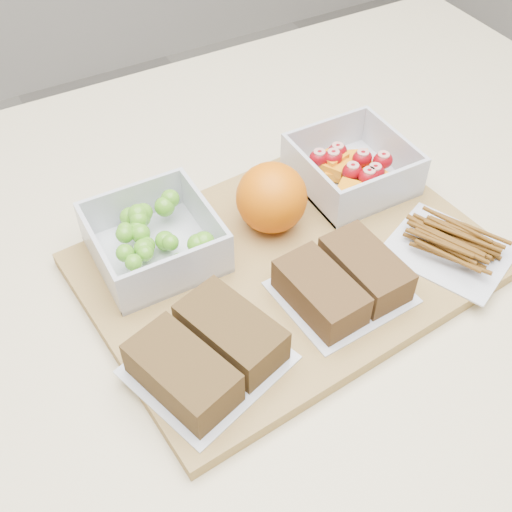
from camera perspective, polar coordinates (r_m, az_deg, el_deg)
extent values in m
cube|color=beige|center=(1.08, 0.75, -17.36)|extent=(1.20, 0.90, 0.90)
cube|color=#A38043|center=(0.70, 2.93, -0.70)|extent=(0.45, 0.34, 0.02)
cube|color=silver|center=(0.70, -8.83, 0.24)|extent=(0.13, 0.13, 0.00)
cube|color=silver|center=(0.73, -10.88, 4.57)|extent=(0.13, 0.00, 0.05)
cube|color=silver|center=(0.65, -7.00, -1.68)|extent=(0.13, 0.00, 0.05)
cube|color=silver|center=(0.70, -4.50, 3.34)|extent=(0.00, 0.12, 0.05)
cube|color=silver|center=(0.68, -13.76, -0.14)|extent=(0.00, 0.12, 0.05)
sphere|color=#559F21|center=(0.68, -9.94, 0.63)|extent=(0.02, 0.02, 0.02)
sphere|color=#559F21|center=(0.67, -11.57, 0.26)|extent=(0.02, 0.02, 0.02)
sphere|color=#559F21|center=(0.70, -10.37, 3.18)|extent=(0.02, 0.02, 0.02)
sphere|color=#559F21|center=(0.69, -8.09, 1.36)|extent=(0.02, 0.02, 0.02)
sphere|color=#559F21|center=(0.69, -11.59, 1.92)|extent=(0.02, 0.02, 0.02)
sphere|color=#559F21|center=(0.69, -9.68, 0.95)|extent=(0.02, 0.02, 0.02)
sphere|color=#559F21|center=(0.69, -11.55, 2.26)|extent=(0.02, 0.02, 0.02)
sphere|color=#559F21|center=(0.66, -4.66, 1.24)|extent=(0.02, 0.02, 0.02)
sphere|color=#559F21|center=(0.72, -8.13, 4.37)|extent=(0.02, 0.02, 0.02)
sphere|color=#559F21|center=(0.70, -10.43, 3.68)|extent=(0.02, 0.02, 0.02)
sphere|color=#559F21|center=(0.66, -10.82, -0.58)|extent=(0.02, 0.02, 0.02)
sphere|color=#559F21|center=(0.72, -7.63, 5.08)|extent=(0.02, 0.02, 0.02)
sphere|color=#559F21|center=(0.66, -6.78, -0.59)|extent=(0.02, 0.02, 0.02)
sphere|color=#559F21|center=(0.71, -10.11, 3.32)|extent=(0.02, 0.02, 0.02)
sphere|color=#559F21|center=(0.69, -10.23, 1.98)|extent=(0.02, 0.02, 0.02)
sphere|color=#559F21|center=(0.71, -9.99, 3.83)|extent=(0.02, 0.02, 0.02)
sphere|color=#559F21|center=(0.66, -5.20, 1.05)|extent=(0.02, 0.02, 0.02)
sphere|color=#559F21|center=(0.68, -4.78, 0.32)|extent=(0.02, 0.02, 0.02)
sphere|color=#559F21|center=(0.70, -10.48, 2.44)|extent=(0.02, 0.02, 0.02)
sphere|color=#559F21|center=(0.67, -9.82, 0.25)|extent=(0.02, 0.02, 0.02)
sphere|color=#559F21|center=(0.71, -11.14, 3.40)|extent=(0.02, 0.02, 0.02)
sphere|color=#559F21|center=(0.67, -7.60, 1.19)|extent=(0.02, 0.02, 0.02)
cube|color=silver|center=(0.79, 8.36, 6.71)|extent=(0.12, 0.12, 0.00)
cube|color=silver|center=(0.82, 6.12, 10.40)|extent=(0.12, 0.00, 0.05)
cube|color=silver|center=(0.74, 11.18, 5.48)|extent=(0.12, 0.00, 0.05)
cube|color=silver|center=(0.81, 12.06, 9.25)|extent=(0.00, 0.12, 0.05)
cube|color=silver|center=(0.75, 4.77, 6.75)|extent=(0.00, 0.12, 0.05)
cube|color=orange|center=(0.78, 9.53, 6.80)|extent=(0.04, 0.04, 0.01)
cube|color=orange|center=(0.79, 6.93, 8.18)|extent=(0.04, 0.05, 0.01)
cube|color=orange|center=(0.79, 8.90, 7.90)|extent=(0.04, 0.05, 0.01)
cube|color=orange|center=(0.81, 9.10, 8.28)|extent=(0.04, 0.05, 0.01)
cube|color=orange|center=(0.78, 6.95, 8.03)|extent=(0.04, 0.04, 0.01)
cube|color=orange|center=(0.78, 6.86, 8.67)|extent=(0.04, 0.03, 0.01)
cube|color=orange|center=(0.75, 8.54, 5.79)|extent=(0.04, 0.04, 0.01)
cube|color=orange|center=(0.78, 10.50, 6.84)|extent=(0.03, 0.04, 0.01)
cube|color=orange|center=(0.78, 7.29, 7.43)|extent=(0.04, 0.04, 0.01)
ellipsoid|color=maroon|center=(0.78, 9.43, 8.57)|extent=(0.02, 0.02, 0.02)
ellipsoid|color=maroon|center=(0.76, 10.49, 7.32)|extent=(0.02, 0.02, 0.02)
ellipsoid|color=maroon|center=(0.78, 5.62, 8.68)|extent=(0.02, 0.02, 0.02)
ellipsoid|color=maroon|center=(0.78, 11.20, 8.33)|extent=(0.02, 0.02, 0.02)
ellipsoid|color=maroon|center=(0.78, 6.86, 8.66)|extent=(0.02, 0.02, 0.02)
ellipsoid|color=maroon|center=(0.76, 9.96, 6.98)|extent=(0.02, 0.02, 0.02)
ellipsoid|color=maroon|center=(0.76, 8.55, 7.46)|extent=(0.02, 0.02, 0.02)
ellipsoid|color=maroon|center=(0.79, 7.23, 9.20)|extent=(0.02, 0.02, 0.02)
sphere|color=orange|center=(0.70, 1.40, 5.20)|extent=(0.08, 0.08, 0.08)
cube|color=silver|center=(0.61, -4.25, -9.61)|extent=(0.16, 0.15, 0.00)
cube|color=brown|center=(0.58, -6.57, -10.28)|extent=(0.08, 0.11, 0.04)
cube|color=brown|center=(0.60, -2.25, -6.79)|extent=(0.08, 0.11, 0.04)
cube|color=silver|center=(0.67, 7.58, -3.23)|extent=(0.13, 0.12, 0.00)
cube|color=brown|center=(0.64, 5.72, -3.20)|extent=(0.06, 0.10, 0.04)
cube|color=brown|center=(0.66, 9.68, -1.11)|extent=(0.06, 0.10, 0.04)
cube|color=silver|center=(0.73, 16.75, 0.43)|extent=(0.14, 0.16, 0.00)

